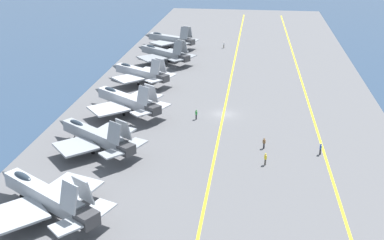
% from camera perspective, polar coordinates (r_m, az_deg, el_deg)
% --- Properties ---
extents(ground_plane, '(2000.00, 2000.00, 0.00)m').
position_cam_1_polar(ground_plane, '(84.28, 3.74, 0.44)').
color(ground_plane, navy).
extents(carrier_deck, '(221.80, 55.88, 0.40)m').
position_cam_1_polar(carrier_deck, '(84.21, 3.75, 0.57)').
color(carrier_deck, '#565659').
rests_on(carrier_deck, ground).
extents(deck_stripe_foul_line, '(199.58, 4.43, 0.01)m').
position_cam_1_polar(deck_stripe_foul_line, '(84.60, 14.18, 0.16)').
color(deck_stripe_foul_line, yellow).
rests_on(deck_stripe_foul_line, carrier_deck).
extents(deck_stripe_centerline, '(199.62, 0.36, 0.01)m').
position_cam_1_polar(deck_stripe_centerline, '(84.13, 3.75, 0.70)').
color(deck_stripe_centerline, yellow).
rests_on(deck_stripe_centerline, carrier_deck).
extents(parked_jet_second, '(13.81, 16.83, 6.45)m').
position_cam_1_polar(parked_jet_second, '(57.33, -17.02, -8.55)').
color(parked_jet_second, '#9EA3A8').
rests_on(parked_jet_second, carrier_deck).
extents(parked_jet_third, '(13.26, 15.96, 6.05)m').
position_cam_1_polar(parked_jet_third, '(71.30, -11.48, -1.83)').
color(parked_jet_third, gray).
rests_on(parked_jet_third, carrier_deck).
extents(parked_jet_fourth, '(14.21, 16.04, 6.35)m').
position_cam_1_polar(parked_jet_fourth, '(84.43, -7.88, 2.36)').
color(parked_jet_fourth, '#A8AAAF').
rests_on(parked_jet_fourth, carrier_deck).
extents(parked_jet_fifth, '(12.65, 15.33, 6.16)m').
position_cam_1_polar(parked_jet_fifth, '(100.06, -6.25, 5.62)').
color(parked_jet_fifth, '#A8AAAF').
rests_on(parked_jet_fifth, carrier_deck).
extents(parked_jet_sixth, '(13.83, 16.12, 6.20)m').
position_cam_1_polar(parked_jet_sixth, '(115.78, -3.45, 7.93)').
color(parked_jet_sixth, gray).
rests_on(parked_jet_sixth, carrier_deck).
extents(parked_jet_seventh, '(12.25, 16.03, 6.23)m').
position_cam_1_polar(parked_jet_seventh, '(130.16, -2.69, 9.60)').
color(parked_jet_seventh, gray).
rests_on(parked_jet_seventh, carrier_deck).
extents(crew_blue_vest, '(0.39, 0.27, 1.74)m').
position_cam_1_polar(crew_blue_vest, '(71.50, 15.00, -3.28)').
color(crew_blue_vest, '#232328').
rests_on(crew_blue_vest, carrier_deck).
extents(crew_yellow_vest, '(0.44, 0.35, 1.76)m').
position_cam_1_polar(crew_yellow_vest, '(66.94, 8.70, -4.54)').
color(crew_yellow_vest, '#4C473D').
rests_on(crew_yellow_vest, carrier_deck).
extents(crew_white_vest, '(0.36, 0.44, 1.78)m').
position_cam_1_polar(crew_white_vest, '(129.92, 3.79, 8.92)').
color(crew_white_vest, '#4C473D').
rests_on(crew_white_vest, carrier_deck).
extents(crew_green_vest, '(0.46, 0.41, 1.74)m').
position_cam_1_polar(crew_green_vest, '(81.38, 0.50, 0.70)').
color(crew_green_vest, '#232328').
rests_on(crew_green_vest, carrier_deck).
extents(crew_brown_vest, '(0.37, 0.44, 1.68)m').
position_cam_1_polar(crew_brown_vest, '(71.71, 8.54, -2.67)').
color(crew_brown_vest, '#232328').
rests_on(crew_brown_vest, carrier_deck).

